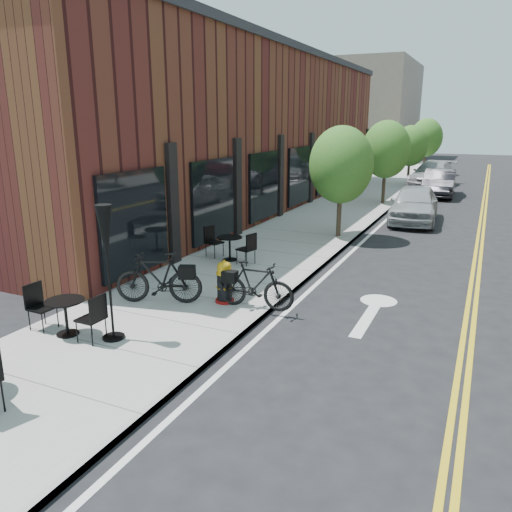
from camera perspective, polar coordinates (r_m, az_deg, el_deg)
The scene contains 17 objects.
ground at distance 9.76m, azimuth -1.90°, elevation -9.51°, with size 120.00×120.00×0.00m, color black.
sidewalk_near at distance 19.31m, azimuth 6.16°, elevation 3.15°, with size 4.00×70.00×0.12m, color #9E9B93.
building_near at distance 24.30m, azimuth -0.81°, elevation 13.89°, with size 5.00×28.00×7.00m, color #4A1A18.
bg_building_left at distance 57.19m, azimuth 13.24°, elevation 15.82°, with size 8.00×14.00×10.00m, color #726656.
tree_near_a at distance 17.58m, azimuth 9.71°, elevation 10.22°, with size 2.20×2.20×3.81m.
tree_near_b at distance 25.36m, azimuth 14.65°, elevation 11.70°, with size 2.30×2.30×3.98m.
tree_near_c at distance 33.26m, azimuth 17.24°, elevation 11.93°, with size 2.10×2.10×3.67m.
tree_near_d at distance 41.18m, azimuth 18.89°, elevation 12.69°, with size 2.40×2.40×4.11m.
fire_hydrant at distance 11.19m, azimuth -3.62°, elevation -3.01°, with size 0.52×0.52×0.98m.
bicycle_left at distance 11.30m, azimuth -11.08°, elevation -2.45°, with size 0.55×1.96×1.17m, color black.
bicycle_right at distance 10.77m, azimuth -0.14°, elevation -3.35°, with size 0.50×1.77×1.07m, color black.
bistro_set_b at distance 10.17m, azimuth -20.93°, elevation -6.00°, with size 1.69×0.75×0.91m.
bistro_set_c at distance 14.53m, azimuth -3.02°, elevation 1.27°, with size 1.74×0.90×0.91m.
patio_umbrella at distance 9.32m, azimuth -16.75°, elevation 1.28°, with size 0.41×0.41×2.54m.
parked_car_a at distance 21.59m, azimuth 17.64°, elevation 5.70°, with size 1.80×4.46×1.52m, color #A1A5AA.
parked_car_b at distance 29.57m, azimuth 20.21°, elevation 7.86°, with size 1.57×4.50×1.48m, color black.
parked_car_c at distance 33.66m, azimuth 19.52°, elevation 8.77°, with size 2.16×5.32×1.54m, color #A6A5AA.
Camera 1 is at (4.01, -7.90, 4.10)m, focal length 35.00 mm.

